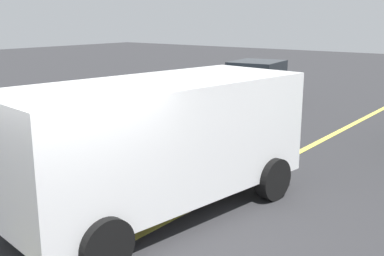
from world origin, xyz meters
TOP-DOWN VIEW (x-y plane):
  - lane_marking_centre at (3.00, 0.00)m, footprint 28.00×0.16m
  - white_van at (2.01, 0.35)m, footprint 5.43×2.83m
  - car_white_mid_road at (11.13, 3.85)m, footprint 4.31×2.54m

SIDE VIEW (x-z plane):
  - lane_marking_centre at x=3.00m, z-range 0.00..0.01m
  - car_white_mid_road at x=11.13m, z-range 0.00..1.64m
  - white_van at x=2.01m, z-range 0.17..2.37m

